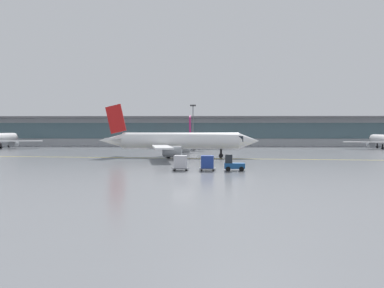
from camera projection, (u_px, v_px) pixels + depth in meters
ground_plane at (183, 176)px, 43.71m from camera, size 400.00×400.00×0.00m
taxiway_centreline_stripe at (179, 158)px, 70.84m from camera, size 109.32×12.90×0.01m
terminal_concourse at (194, 131)px, 128.43m from camera, size 209.56×11.00×9.60m
gate_airplane_1 at (193, 139)px, 105.99m from camera, size 24.90×26.79×8.88m
taxiing_regional_jet at (178, 141)px, 72.77m from camera, size 30.97×28.62×10.26m
baggage_tug at (233, 164)px, 49.07m from camera, size 2.66×1.72×2.10m
cargo_dolly_lead at (207, 162)px, 49.28m from camera, size 2.17×1.70×1.94m
cargo_dolly_trailing at (181, 162)px, 49.50m from camera, size 2.17×1.70×1.94m
apron_light_mast_1 at (193, 123)px, 122.18m from camera, size 1.80×0.36×13.23m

